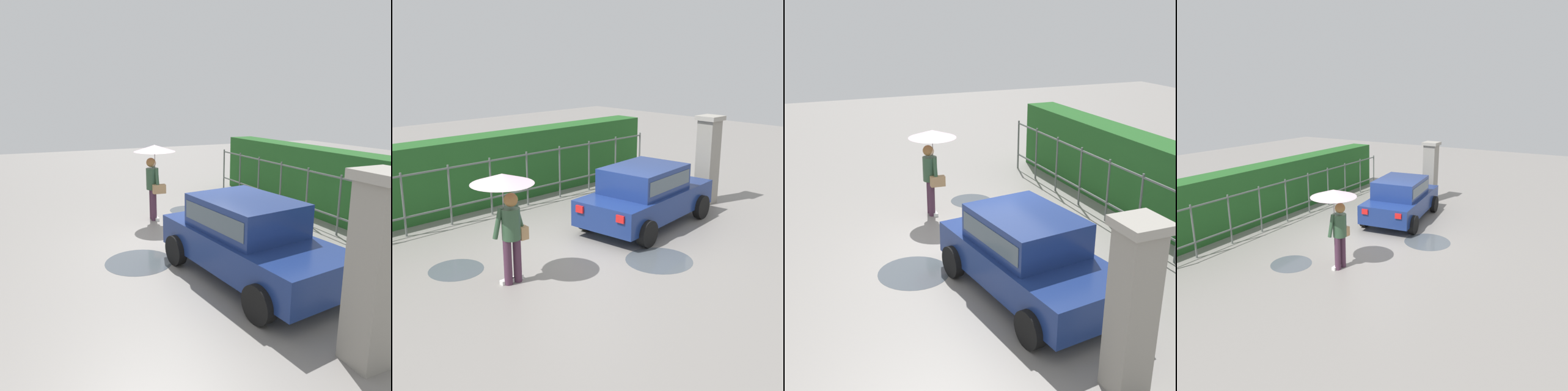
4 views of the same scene
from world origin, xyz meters
TOP-DOWN VIEW (x-y plane):
  - ground_plane at (0.00, 0.00)m, footprint 40.00×40.00m
  - car at (1.86, 0.07)m, footprint 3.89×2.23m
  - pedestrian at (-2.40, -0.29)m, footprint 1.13×1.13m
  - gate_pillar at (4.55, 0.12)m, footprint 0.60×0.60m
  - fence_section at (0.18, 3.31)m, footprint 10.51×0.05m
  - hedge_row at (0.18, 4.30)m, footprint 11.46×0.90m
  - puddle_near at (0.38, -1.57)m, footprint 1.37×1.37m
  - puddle_far at (-2.84, 0.88)m, footprint 1.07×1.07m

SIDE VIEW (x-z plane):
  - ground_plane at x=0.00m, z-range 0.00..0.00m
  - puddle_near at x=0.38m, z-range 0.00..0.00m
  - puddle_far at x=-2.84m, z-range 0.00..0.00m
  - car at x=1.86m, z-range 0.06..1.54m
  - fence_section at x=0.18m, z-range 0.07..1.57m
  - hedge_row at x=0.18m, z-range 0.00..1.90m
  - gate_pillar at x=4.55m, z-range 0.03..2.45m
  - pedestrian at x=-2.40m, z-range 0.54..2.60m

